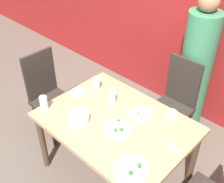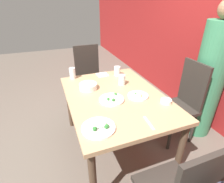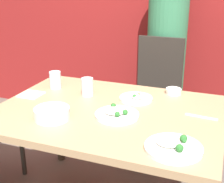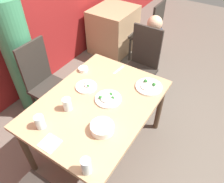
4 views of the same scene
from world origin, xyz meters
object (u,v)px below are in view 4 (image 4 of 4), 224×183
at_px(chair_adult_spot, 45,81).
at_px(plate_rice_adult, 87,86).
at_px(glass_water_tall, 40,122).
at_px(bowl_curry, 102,128).
at_px(person_adult, 20,56).
at_px(person_child, 150,56).
at_px(chair_child_spot, 141,64).

relative_size(chair_adult_spot, plate_rice_adult, 4.74).
relative_size(chair_adult_spot, glass_water_tall, 8.39).
relative_size(bowl_curry, glass_water_tall, 1.64).
height_order(person_adult, person_child, person_adult).
bearing_deg(person_child, chair_child_spot, 180.00).
bearing_deg(plate_rice_adult, person_child, -8.25).
xyz_separation_m(chair_adult_spot, glass_water_tall, (-0.58, -0.61, 0.26)).
bearing_deg(chair_child_spot, plate_rice_adult, -100.81).
xyz_separation_m(chair_adult_spot, plate_rice_adult, (0.01, -0.63, 0.21)).
bearing_deg(glass_water_tall, chair_adult_spot, 46.24).
relative_size(bowl_curry, plate_rice_adult, 0.93).
relative_size(plate_rice_adult, glass_water_tall, 1.77).
distance_m(person_child, glass_water_tall, 1.81).
distance_m(chair_child_spot, person_adult, 1.47).
xyz_separation_m(person_child, bowl_curry, (-1.53, -0.26, 0.26)).
relative_size(person_adult, plate_rice_adult, 7.72).
height_order(chair_child_spot, plate_rice_adult, chair_child_spot).
height_order(person_child, bowl_curry, person_child).
distance_m(chair_child_spot, glass_water_tall, 1.52).
relative_size(chair_adult_spot, chair_child_spot, 1.00).
height_order(bowl_curry, plate_rice_adult, bowl_curry).
distance_m(person_adult, bowl_curry, 1.44).
xyz_separation_m(chair_adult_spot, person_child, (1.19, -0.80, -0.03)).
xyz_separation_m(person_child, glass_water_tall, (-1.77, 0.19, 0.28)).
xyz_separation_m(chair_child_spot, bowl_curry, (-1.25, -0.26, 0.23)).
height_order(person_adult, glass_water_tall, person_adult).
bearing_deg(chair_child_spot, bowl_curry, -78.15).
bearing_deg(chair_child_spot, chair_adult_spot, -131.29).
bearing_deg(bowl_curry, chair_adult_spot, 72.09).
relative_size(person_child, glass_water_tall, 8.95).
distance_m(person_adult, person_child, 1.66).
bearing_deg(bowl_curry, person_child, 9.71).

